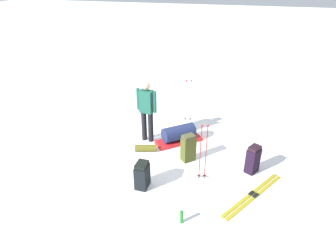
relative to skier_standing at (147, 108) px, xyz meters
name	(u,v)px	position (x,y,z in m)	size (l,w,h in m)	color
ground_plane	(168,150)	(-0.68, 0.32, -0.95)	(80.00, 80.00, 0.00)	white
skier_standing	(147,108)	(0.00, 0.00, 0.00)	(0.57, 0.26, 1.70)	black
ski_pair_near	(253,195)	(-2.90, 1.49, -0.94)	(1.13, 1.77, 0.05)	#AEA01F
backpack_large_dark	(142,175)	(-0.60, 1.89, -0.66)	(0.26, 0.35, 0.60)	black
backpack_bright	(253,159)	(-2.81, 0.64, -0.62)	(0.34, 0.38, 0.67)	black
backpack_small_spare	(188,148)	(-1.29, 0.61, -0.62)	(0.39, 0.39, 0.69)	#41461A
ski_poles_planted_near	(203,150)	(-1.75, 1.22, -0.21)	(0.19, 0.11, 1.35)	maroon
ski_poles_planted_far	(188,99)	(-0.76, -1.49, -0.22)	(0.21, 0.11, 1.33)	#ACB6C3
gear_sled	(179,135)	(-0.84, -0.15, -0.73)	(1.22, 1.18, 0.49)	red
sleeping_mat_rolled	(146,148)	(-0.16, 0.55, -0.86)	(0.18, 0.18, 0.55)	brown
thermos_bottle	(181,217)	(-1.66, 2.64, -0.82)	(0.07, 0.07, 0.26)	#237629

